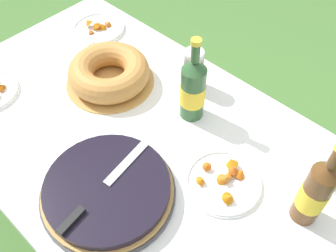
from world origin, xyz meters
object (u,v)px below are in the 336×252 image
cider_bottle_green (193,89)px  snack_plate_near (224,181)px  berry_tart (108,190)px  serving_knife (99,191)px  bundt_cake (109,73)px  cider_bottle_amber (315,192)px  snack_plate_left (99,28)px  cup_stack (193,69)px

cider_bottle_green → snack_plate_near: size_ratio=1.37×
berry_tart → serving_knife: serving_knife is taller
bundt_cake → cider_bottle_green: size_ratio=1.04×
bundt_cake → cider_bottle_green: (0.33, 0.09, 0.07)m
serving_knife → cider_bottle_amber: (0.45, 0.37, 0.06)m
serving_knife → bundt_cake: size_ratio=1.12×
berry_tart → snack_plate_left: berry_tart is taller
cider_bottle_amber → snack_plate_left: bearing=171.3°
serving_knife → cup_stack: (-0.13, 0.56, 0.02)m
serving_knife → bundt_cake: (-0.37, 0.36, -0.01)m
serving_knife → cider_bottle_green: 0.45m
bundt_cake → snack_plate_left: (-0.29, 0.18, -0.04)m
berry_tart → cider_bottle_amber: (0.46, 0.34, 0.10)m
serving_knife → bundt_cake: bundt_cake is taller
cider_bottle_green → serving_knife: bearing=-85.1°
serving_knife → bundt_cake: bearing=38.4°
serving_knife → cup_stack: 0.57m
cider_bottle_amber → cup_stack: bearing=162.2°
cider_bottle_amber → bundt_cake: bearing=-178.9°
bundt_cake → cup_stack: 0.32m
cup_stack → snack_plate_left: cup_stack is taller
cider_bottle_green → snack_plate_near: bearing=-29.7°
cider_bottle_amber → cider_bottle_green: bearing=171.2°
berry_tart → snack_plate_near: same height
cider_bottle_green → snack_plate_left: bearing=171.4°
cup_stack → cider_bottle_amber: size_ratio=0.49×
cider_bottle_green → snack_plate_near: 0.32m
cider_bottle_green → snack_plate_left: (-0.62, 0.09, -0.11)m
cider_bottle_amber → snack_plate_near: (-0.23, -0.07, -0.11)m
serving_knife → snack_plate_left: size_ratio=1.65×
snack_plate_near → snack_plate_left: 0.91m
bundt_cake → cider_bottle_amber: (0.82, 0.02, 0.08)m
serving_knife → snack_plate_near: (0.22, 0.30, -0.05)m
snack_plate_left → cider_bottle_green: bearing=-8.6°
bundt_cake → snack_plate_near: (0.59, -0.06, -0.04)m
berry_tart → bundt_cake: bundt_cake is taller
serving_knife → snack_plate_near: bearing=-44.7°
cider_bottle_amber → berry_tart: bearing=-143.2°
cider_bottle_green → snack_plate_near: (0.26, -0.15, -0.11)m
snack_plate_left → bundt_cake: bearing=-32.8°
berry_tart → snack_plate_near: 0.35m
serving_knife → cup_stack: cup_stack is taller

